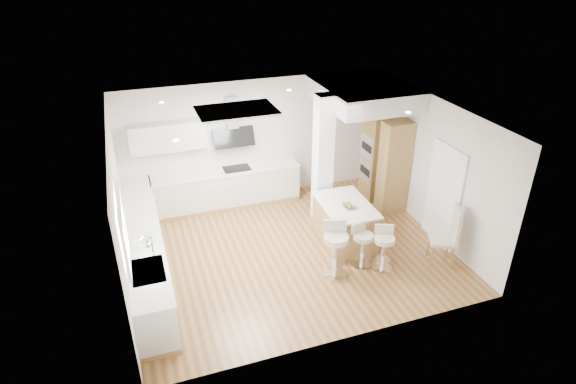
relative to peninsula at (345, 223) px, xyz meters
name	(u,v)px	position (x,y,z in m)	size (l,w,h in m)	color
ground	(290,251)	(-1.14, 0.03, -0.44)	(6.00, 6.00, 0.00)	olive
ceiling	(290,251)	(-1.14, 0.03, -0.44)	(6.00, 5.00, 0.02)	silver
wall_back	(254,140)	(-1.14, 2.53, 0.96)	(6.00, 0.04, 2.80)	silver
wall_left	(120,215)	(-4.14, 0.03, 0.96)	(0.04, 5.00, 2.80)	silver
wall_right	(430,166)	(1.86, 0.03, 0.96)	(0.04, 5.00, 2.80)	silver
skylight	(237,111)	(-1.94, 0.63, 2.33)	(4.10, 2.10, 0.06)	white
window_left	(122,227)	(-4.10, -0.87, 1.26)	(0.06, 1.28, 1.07)	white
doorway_right	(444,196)	(1.83, -0.57, 0.56)	(0.05, 1.00, 2.10)	#4B443A
counter_left	(146,251)	(-3.84, 0.26, 0.02)	(0.63, 4.50, 1.35)	#A98348
counter_back	(219,179)	(-2.06, 2.25, 0.26)	(3.62, 0.63, 2.50)	#A98348
pillar	(323,160)	(-0.09, 0.98, 0.96)	(0.35, 0.35, 2.80)	white
soffit	(363,93)	(0.96, 1.43, 2.16)	(1.78, 2.20, 0.40)	silver
oven_column	(384,160)	(1.53, 1.26, 0.61)	(0.63, 1.21, 2.10)	#A98348
peninsula	(345,223)	(0.00, 0.00, 0.00)	(0.97, 1.44, 0.93)	#A98348
bar_stool_a	(335,246)	(-0.62, -0.92, 0.16)	(0.59, 0.59, 1.06)	white
bar_stool_b	(362,243)	(-0.04, -0.83, 0.05)	(0.48, 0.48, 0.86)	white
bar_stool_c	(384,246)	(0.29, -1.06, 0.06)	(0.51, 0.51, 0.88)	white
dining_chair	(449,233)	(1.51, -1.28, 0.20)	(0.62, 0.62, 1.20)	beige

